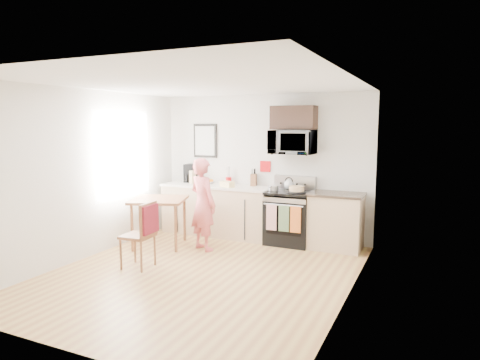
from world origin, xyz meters
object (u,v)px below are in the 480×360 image
at_px(microwave, 293,142).
at_px(cake, 297,189).
at_px(range, 290,219).
at_px(person, 203,204).
at_px(chair, 145,226).
at_px(dining_table, 159,204).

relative_size(microwave, cake, 2.46).
relative_size(range, cake, 3.77).
height_order(person, chair, person).
height_order(dining_table, cake, cake).
bearing_deg(chair, dining_table, 112.65).
height_order(range, person, person).
distance_m(chair, cake, 2.62).
distance_m(range, cake, 0.56).
distance_m(dining_table, cake, 2.35).
relative_size(person, cake, 4.95).
bearing_deg(microwave, dining_table, -149.57).
bearing_deg(microwave, person, -138.49).
xyz_separation_m(range, chair, (-1.46, -2.12, 0.19)).
bearing_deg(dining_table, range, 28.13).
xyz_separation_m(dining_table, cake, (2.12, 0.98, 0.25)).
bearing_deg(chair, cake, 48.63).
distance_m(range, dining_table, 2.26).
xyz_separation_m(person, chair, (-0.27, -1.17, -0.14)).
bearing_deg(cake, range, 151.24).
bearing_deg(range, dining_table, -151.87).
xyz_separation_m(range, dining_table, (-1.98, -1.06, 0.29)).
distance_m(microwave, person, 1.87).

